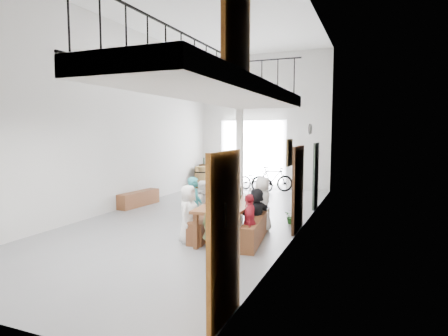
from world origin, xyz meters
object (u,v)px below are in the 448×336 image
at_px(bench_inner, 207,223).
at_px(host_standing, 218,223).
at_px(tasting_table, 231,206).
at_px(serving_counter, 220,176).
at_px(oak_barrel, 202,177).
at_px(bicycle_near, 256,180).
at_px(side_bench, 139,199).

relative_size(bench_inner, host_standing, 1.36).
height_order(tasting_table, serving_counter, serving_counter).
height_order(oak_barrel, serving_counter, serving_counter).
distance_m(host_standing, bicycle_near, 8.50).
distance_m(oak_barrel, host_standing, 9.26).
relative_size(serving_counter, bicycle_near, 1.10).
height_order(serving_counter, host_standing, host_standing).
relative_size(serving_counter, host_standing, 1.17).
bearing_deg(host_standing, side_bench, 121.02).
xyz_separation_m(tasting_table, side_bench, (-3.95, 2.20, -0.48)).
distance_m(bench_inner, side_bench, 3.97).
distance_m(tasting_table, serving_counter, 7.78).
distance_m(tasting_table, side_bench, 4.54).
bearing_deg(oak_barrel, host_standing, -62.77).
xyz_separation_m(host_standing, bicycle_near, (-1.88, 8.28, -0.34)).
relative_size(bench_inner, bicycle_near, 1.28).
xyz_separation_m(bench_inner, host_standing, (1.04, -1.82, 0.52)).
height_order(tasting_table, bench_inner, tasting_table).
relative_size(oak_barrel, host_standing, 0.59).
relative_size(oak_barrel, serving_counter, 0.50).
relative_size(side_bench, host_standing, 1.08).
relative_size(bench_inner, serving_counter, 1.16).
height_order(tasting_table, side_bench, tasting_table).
distance_m(side_bench, bicycle_near, 5.01).
bearing_deg(serving_counter, host_standing, -71.52).
height_order(bench_inner, side_bench, bench_inner).
distance_m(bench_inner, serving_counter, 7.48).
xyz_separation_m(tasting_table, host_standing, (0.44, -1.75, 0.05)).
bearing_deg(bicycle_near, host_standing, -147.09).
bearing_deg(side_bench, bench_inner, -32.40).
xyz_separation_m(bench_inner, side_bench, (-3.35, 2.12, -0.01)).
xyz_separation_m(serving_counter, bicycle_near, (1.76, -0.55, -0.05)).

